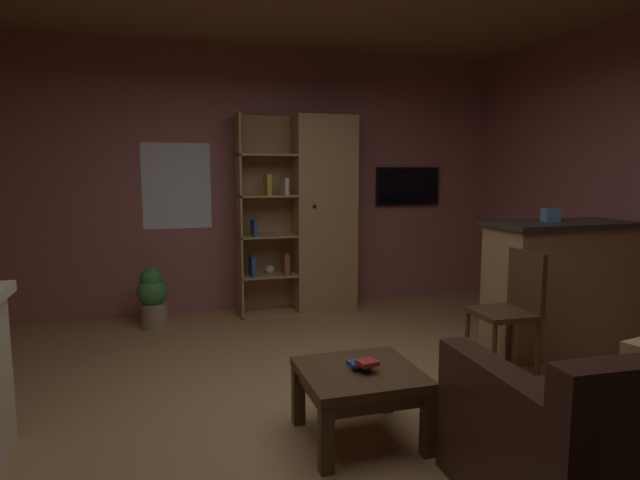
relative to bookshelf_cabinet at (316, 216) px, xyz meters
name	(u,v)px	position (x,y,z in m)	size (l,w,h in m)	color
floor	(339,417)	(-0.59, -2.50, -1.04)	(5.61, 5.49, 0.02)	#A37A4C
wall_back	(257,180)	(-0.59, 0.27, 0.38)	(5.73, 0.06, 2.81)	#9E5B56
window_pane_back	(177,186)	(-1.43, 0.24, 0.32)	(0.69, 0.01, 0.88)	white
bookshelf_cabinet	(316,216)	(0.00, 0.00, 0.00)	(1.25, 0.41, 2.08)	#A87F51
kitchen_bar_counter	(575,284)	(1.77, -1.84, -0.48)	(1.57, 0.59, 1.09)	#A87F51
tissue_box	(551,215)	(1.52, -1.78, 0.11)	(0.12, 0.12, 0.11)	#598CBF
coffee_table	(360,384)	(-0.57, -2.80, -0.71)	(0.65, 0.63, 0.41)	#4C331E
table_book_0	(359,363)	(-0.55, -2.74, -0.61)	(0.12, 0.08, 0.02)	#2D4C8C
table_book_1	(361,364)	(-0.56, -2.81, -0.59)	(0.11, 0.08, 0.02)	#2D4C8C
table_book_2	(367,363)	(-0.54, -2.85, -0.57)	(0.11, 0.09, 0.03)	#B22D2D
dining_chair	(513,303)	(0.88, -2.19, -0.50)	(0.43, 0.43, 0.92)	#4C331E
potted_floor_plant	(153,296)	(-1.70, -0.18, -0.73)	(0.29, 0.30, 0.58)	#9E896B
wall_mounted_tv	(408,186)	(1.18, 0.21, 0.30)	(0.78, 0.06, 0.44)	black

